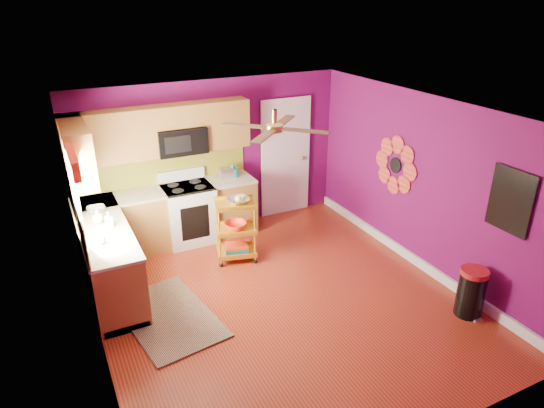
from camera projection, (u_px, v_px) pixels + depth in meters
ground at (281, 300)px, 6.41m from camera, size 5.00×5.00×0.00m
room_envelope at (284, 185)px, 5.76m from camera, size 4.54×5.04×2.52m
lower_cabinets at (144, 235)px, 7.18m from camera, size 2.81×2.31×0.94m
electric_range at (189, 213)px, 7.77m from camera, size 0.76×0.66×1.13m
upper_cabinetry at (136, 139)px, 6.96m from camera, size 2.80×2.30×1.26m
left_window at (73, 178)px, 5.67m from camera, size 0.08×1.35×1.08m
panel_door at (285, 159)px, 8.56m from camera, size 0.95×0.11×2.15m
right_wall_art at (442, 180)px, 6.45m from camera, size 0.04×2.74×1.04m
ceiling_fan at (274, 127)px, 5.65m from camera, size 1.01×1.01×0.26m
shag_rug at (169, 317)px, 6.06m from camera, size 1.20×1.71×0.02m
rolling_cart at (236, 228)px, 7.17m from camera, size 0.67×0.55×1.04m
trash_can at (471, 292)px, 6.01m from camera, size 0.37×0.39×0.64m
teal_kettle at (233, 172)px, 7.93m from camera, size 0.18×0.18×0.21m
toaster at (226, 173)px, 7.86m from camera, size 0.22×0.15×0.18m
soap_bottle_a at (109, 220)px, 6.25m from camera, size 0.09×0.09×0.20m
soap_bottle_b at (98, 216)px, 6.37m from camera, size 0.15×0.15×0.19m
counter_dish at (96, 209)px, 6.72m from camera, size 0.25×0.25×0.06m
counter_cup at (100, 240)px, 5.84m from camera, size 0.13×0.13×0.10m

